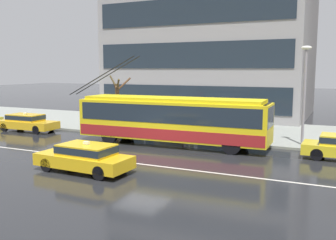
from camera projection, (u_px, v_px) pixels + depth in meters
The scene contains 12 objects.
ground_plane at pixel (141, 158), 19.85m from camera, with size 160.00×160.00×0.00m, color #222327.
sidewalk_slab at pixel (207, 128), 29.09m from camera, with size 80.00×10.00×0.14m, color gray.
lane_centre_line at pixel (129, 163), 18.77m from camera, with size 72.00×0.14×0.01m, color silver.
trolleybus at pixel (172, 119), 22.93m from camera, with size 13.15×2.82×5.41m.
taxi_oncoming_near at pixel (85, 156), 17.04m from camera, with size 4.54×1.94×1.39m.
taxi_queued_behind_bus at pixel (27, 122), 28.20m from camera, with size 4.69×1.83×1.39m.
bus_shelter at pixel (172, 105), 27.19m from camera, with size 3.75×1.76×2.48m.
pedestrian_at_shelter at pixel (185, 112), 25.83m from camera, with size 0.96×0.96×1.99m.
pedestrian_approaching_curb at pixel (126, 109), 27.07m from camera, with size 1.39×1.39×2.06m.
street_lamp at pixel (305, 86), 22.12m from camera, with size 0.60×0.32×5.79m.
street_tree_bare at pixel (117, 100), 29.77m from camera, with size 1.58×2.14×3.96m.
office_tower_corner_left at pixel (214, 19), 38.26m from camera, with size 18.97×14.00×19.10m.
Camera 1 is at (9.52, -16.97, 4.61)m, focal length 40.59 mm.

